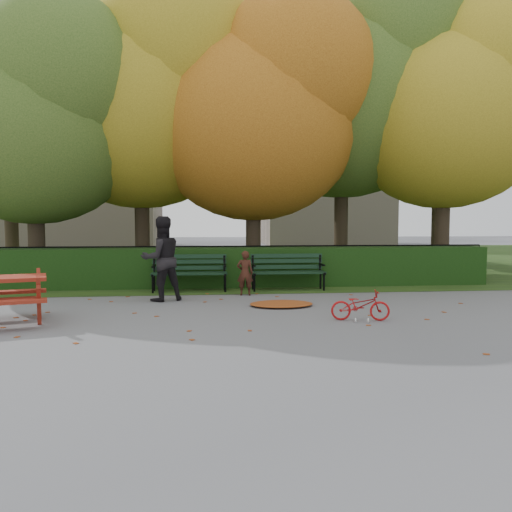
{
  "coord_description": "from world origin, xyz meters",
  "views": [
    {
      "loc": [
        -0.95,
        -8.38,
        1.69
      ],
      "look_at": [
        0.08,
        1.43,
        1.0
      ],
      "focal_mm": 35.0,
      "sensor_mm": 36.0,
      "label": 1
    }
  ],
  "objects": [
    {
      "name": "tree_e",
      "position": [
        6.52,
        5.77,
        5.08
      ],
      "size": [
        6.09,
        5.8,
        8.16
      ],
      "color": "#2F2319",
      "rests_on": "ground"
    },
    {
      "name": "bicycle",
      "position": [
        1.69,
        -0.21,
        0.26
      ],
      "size": [
        1.03,
        0.52,
        0.52
      ],
      "primitive_type": "imported",
      "rotation": [
        0.0,
        0.0,
        1.39
      ],
      "color": "#AF1011",
      "rests_on": "ground"
    },
    {
      "name": "child",
      "position": [
        -0.02,
        2.88,
        0.51
      ],
      "size": [
        0.39,
        0.27,
        1.02
      ],
      "primitive_type": "imported",
      "rotation": [
        0.0,
        0.0,
        3.06
      ],
      "color": "#391B12",
      "rests_on": "ground"
    },
    {
      "name": "tree_a",
      "position": [
        -5.19,
        5.58,
        4.52
      ],
      "size": [
        5.88,
        5.6,
        7.48
      ],
      "color": "#2F2319",
      "rests_on": "ground"
    },
    {
      "name": "tree_b",
      "position": [
        -2.44,
        6.75,
        5.4
      ],
      "size": [
        6.72,
        6.4,
        8.79
      ],
      "color": "#2F2319",
      "rests_on": "ground"
    },
    {
      "name": "leaf_pile",
      "position": [
        0.58,
        1.36,
        0.04
      ],
      "size": [
        1.42,
        1.12,
        0.09
      ],
      "primitive_type": "ellipsoid",
      "rotation": [
        0.0,
        0.0,
        -0.21
      ],
      "color": "maroon",
      "rests_on": "ground"
    },
    {
      "name": "hedge",
      "position": [
        0.0,
        4.5,
        0.5
      ],
      "size": [
        13.0,
        0.9,
        1.0
      ],
      "primitive_type": "cube",
      "color": "black",
      "rests_on": "ground"
    },
    {
      "name": "building_right",
      "position": [
        8.0,
        28.0,
        6.0
      ],
      "size": [
        9.0,
        6.0,
        12.0
      ],
      "primitive_type": "cube",
      "color": "tan",
      "rests_on": "ground"
    },
    {
      "name": "building_left",
      "position": [
        -9.0,
        26.0,
        7.5
      ],
      "size": [
        10.0,
        7.0,
        15.0
      ],
      "primitive_type": "cube",
      "color": "tan",
      "rests_on": "ground"
    },
    {
      "name": "tree_f",
      "position": [
        -7.13,
        9.24,
        5.69
      ],
      "size": [
        6.93,
        6.6,
        9.19
      ],
      "color": "#2F2319",
      "rests_on": "ground"
    },
    {
      "name": "leaf_scatter",
      "position": [
        0.0,
        0.3,
        0.01
      ],
      "size": [
        9.0,
        5.7,
        0.01
      ],
      "primitive_type": null,
      "color": "maroon",
      "rests_on": "ground"
    },
    {
      "name": "iron_fence",
      "position": [
        0.0,
        5.3,
        0.54
      ],
      "size": [
        14.0,
        0.04,
        1.02
      ],
      "color": "black",
      "rests_on": "ground"
    },
    {
      "name": "tree_d",
      "position": [
        3.88,
        7.23,
        5.98
      ],
      "size": [
        7.14,
        6.8,
        9.58
      ],
      "color": "#2F2319",
      "rests_on": "ground"
    },
    {
      "name": "bench_right",
      "position": [
        1.1,
        3.7,
        0.52
      ],
      "size": [
        1.8,
        0.57,
        0.88
      ],
      "color": "black",
      "rests_on": "ground"
    },
    {
      "name": "adult",
      "position": [
        -1.84,
        2.28,
        0.9
      ],
      "size": [
        1.07,
        0.98,
        1.79
      ],
      "primitive_type": "imported",
      "rotation": [
        0.0,
        0.0,
        3.56
      ],
      "color": "black",
      "rests_on": "ground"
    },
    {
      "name": "bench_left",
      "position": [
        -1.3,
        3.7,
        0.52
      ],
      "size": [
        1.8,
        0.57,
        0.88
      ],
      "color": "black",
      "rests_on": "ground"
    },
    {
      "name": "tree_g",
      "position": [
        8.33,
        9.76,
        5.37
      ],
      "size": [
        6.3,
        6.0,
        8.55
      ],
      "color": "#2F2319",
      "rests_on": "ground"
    },
    {
      "name": "grass_strip",
      "position": [
        0.0,
        14.0,
        0.01
      ],
      "size": [
        90.0,
        90.0,
        0.0
      ],
      "primitive_type": "plane",
      "color": "#1E3514",
      "rests_on": "ground"
    },
    {
      "name": "tree_c",
      "position": [
        0.83,
        5.96,
        4.82
      ],
      "size": [
        6.3,
        6.0,
        8.0
      ],
      "color": "#2F2319",
      "rests_on": "ground"
    },
    {
      "name": "ground",
      "position": [
        0.0,
        0.0,
        0.0
      ],
      "size": [
        90.0,
        90.0,
        0.0
      ],
      "primitive_type": "plane",
      "color": "slate",
      "rests_on": "ground"
    }
  ]
}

